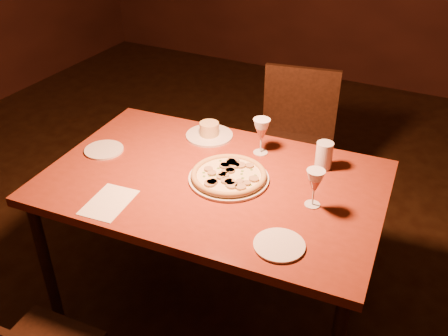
% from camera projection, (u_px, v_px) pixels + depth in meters
% --- Properties ---
extents(floor, '(7.00, 7.00, 0.00)m').
position_uv_depth(floor, '(186.00, 300.00, 2.74)').
color(floor, '#301E10').
rests_on(floor, ground).
extents(dining_table, '(1.59, 1.08, 0.82)m').
position_uv_depth(dining_table, '(213.00, 192.00, 2.32)').
color(dining_table, maroon).
rests_on(dining_table, floor).
extents(chair_far, '(0.55, 0.55, 0.97)m').
position_uv_depth(chair_far, '(294.00, 139.00, 3.15)').
color(chair_far, black).
rests_on(chair_far, floor).
extents(pizza_plate, '(0.37, 0.37, 0.04)m').
position_uv_depth(pizza_plate, '(229.00, 176.00, 2.26)').
color(pizza_plate, silver).
rests_on(pizza_plate, dining_table).
extents(ramekin_saucer, '(0.25, 0.25, 0.08)m').
position_uv_depth(ramekin_saucer, '(209.00, 132.00, 2.61)').
color(ramekin_saucer, silver).
rests_on(ramekin_saucer, dining_table).
extents(wine_glass_far, '(0.08, 0.08, 0.19)m').
position_uv_depth(wine_glass_far, '(261.00, 136.00, 2.43)').
color(wine_glass_far, '#A75945').
rests_on(wine_glass_far, dining_table).
extents(wine_glass_right, '(0.08, 0.08, 0.17)m').
position_uv_depth(wine_glass_right, '(314.00, 188.00, 2.06)').
color(wine_glass_right, '#A75945').
rests_on(wine_glass_right, dining_table).
extents(water_tumbler, '(0.08, 0.08, 0.13)m').
position_uv_depth(water_tumbler, '(324.00, 155.00, 2.33)').
color(water_tumbler, silver).
rests_on(water_tumbler, dining_table).
extents(side_plate_left, '(0.19, 0.19, 0.01)m').
position_uv_depth(side_plate_left, '(104.00, 150.00, 2.49)').
color(side_plate_left, silver).
rests_on(side_plate_left, dining_table).
extents(side_plate_near, '(0.20, 0.20, 0.01)m').
position_uv_depth(side_plate_near, '(279.00, 245.00, 1.89)').
color(side_plate_near, silver).
rests_on(side_plate_near, dining_table).
extents(menu_card, '(0.19, 0.26, 0.00)m').
position_uv_depth(menu_card, '(109.00, 202.00, 2.12)').
color(menu_card, white).
rests_on(menu_card, dining_table).
extents(pendant_light, '(0.12, 0.12, 0.12)m').
position_uv_depth(pendant_light, '(211.00, 2.00, 1.86)').
color(pendant_light, '#FF7F47').
rests_on(pendant_light, ceiling).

